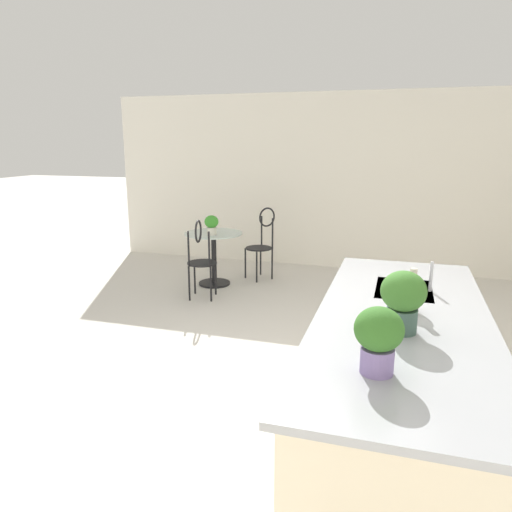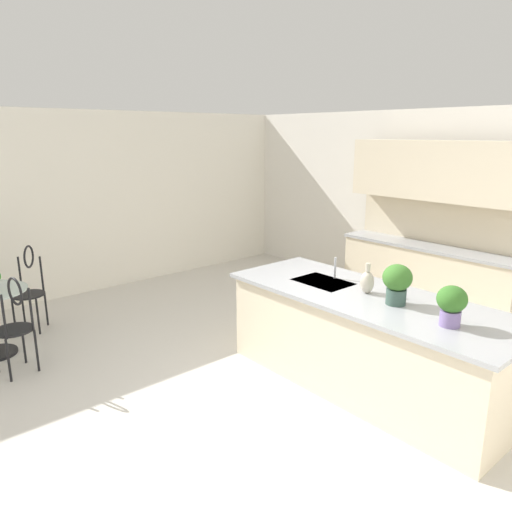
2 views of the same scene
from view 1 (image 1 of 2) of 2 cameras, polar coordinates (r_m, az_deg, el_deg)
The scene contains 11 objects.
ground_plane at distance 3.92m, azimuth 3.10°, elevation -16.82°, with size 40.00×40.00×0.00m, color beige.
wall_left_window at distance 7.61m, azimuth 11.10°, elevation 8.58°, with size 0.12×7.80×2.70m, color silver.
kitchen_island at distance 3.35m, azimuth 16.58°, elevation -13.97°, with size 2.80×1.06×0.92m.
bistro_table at distance 6.70m, azimuth -5.03°, elevation 0.30°, with size 0.80×0.80×0.74m.
chair_near_window at distance 6.96m, azimuth 0.71°, elevation 1.91°, with size 0.53×0.53×1.04m.
chair_by_island at distance 6.06m, azimuth -6.58°, elevation 0.06°, with size 0.51×0.44×1.04m.
sink_faucet at distance 3.67m, azimuth 20.11°, elevation -2.31°, with size 0.02×0.02×0.22m, color #B2B5BA.
potted_plant_on_table at distance 6.48m, azimuth -5.31°, elevation 3.85°, with size 0.19×0.19×0.27m.
potted_plant_counter_far at distance 2.31m, azimuth 14.37°, elevation -9.21°, with size 0.23×0.23×0.32m.
potted_plant_counter_near at distance 2.82m, azimuth 17.10°, elevation -4.75°, with size 0.25×0.25×0.36m.
vase_on_counter at distance 3.18m, azimuth 18.05°, elevation -4.52°, with size 0.13×0.13×0.29m.
Camera 1 is at (3.29, 0.79, 1.98)m, focal length 33.62 mm.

